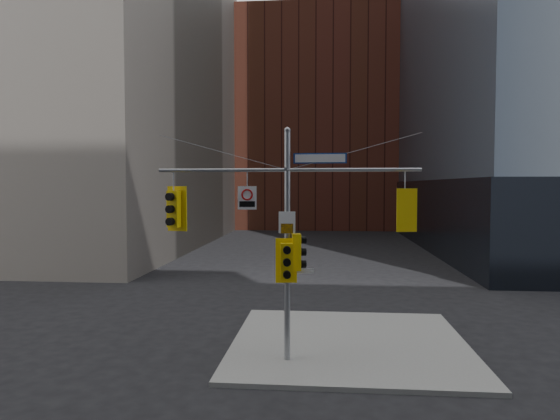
% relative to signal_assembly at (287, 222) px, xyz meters
% --- Properties ---
extents(ground, '(160.00, 160.00, 0.00)m').
position_rel_signal_assembly_xyz_m(ground, '(0.00, -1.99, -4.42)').
color(ground, black).
rests_on(ground, ground).
extents(sidewalk_corner, '(8.00, 8.00, 0.15)m').
position_rel_signal_assembly_xyz_m(sidewalk_corner, '(2.00, 2.01, -4.34)').
color(sidewalk_corner, gray).
rests_on(sidewalk_corner, ground).
extents(brick_midrise, '(26.00, 20.00, 28.00)m').
position_rel_signal_assembly_xyz_m(brick_midrise, '(0.00, 56.01, 9.58)').
color(brick_midrise, maroon).
rests_on(brick_midrise, ground).
extents(signal_assembly, '(8.00, 0.80, 7.30)m').
position_rel_signal_assembly_xyz_m(signal_assembly, '(0.00, 0.00, 0.00)').
color(signal_assembly, gray).
rests_on(signal_assembly, ground).
extents(traffic_light_west_arm, '(0.67, 0.62, 1.42)m').
position_rel_signal_assembly_xyz_m(traffic_light_west_arm, '(-3.55, 0.01, 0.38)').
color(traffic_light_west_arm, yellow).
rests_on(traffic_light_west_arm, ground).
extents(traffic_light_east_arm, '(0.61, 0.55, 1.29)m').
position_rel_signal_assembly_xyz_m(traffic_light_east_arm, '(3.52, 0.00, 0.38)').
color(traffic_light_east_arm, yellow).
rests_on(traffic_light_east_arm, ground).
extents(traffic_light_pole_side, '(0.47, 0.40, 1.12)m').
position_rel_signal_assembly_xyz_m(traffic_light_pole_side, '(0.33, 0.02, -0.92)').
color(traffic_light_pole_side, yellow).
rests_on(traffic_light_pole_side, ground).
extents(traffic_light_pole_front, '(0.65, 0.56, 1.37)m').
position_rel_signal_assembly_xyz_m(traffic_light_pole_front, '(-0.00, -0.27, -1.17)').
color(traffic_light_pole_front, yellow).
rests_on(traffic_light_pole_front, ground).
extents(street_sign_blade, '(1.61, 0.14, 0.31)m').
position_rel_signal_assembly_xyz_m(street_sign_blade, '(0.99, 0.00, 1.93)').
color(street_sign_blade, navy).
rests_on(street_sign_blade, ground).
extents(regulatory_sign_arm, '(0.57, 0.09, 0.72)m').
position_rel_signal_assembly_xyz_m(regulatory_sign_arm, '(-1.23, -0.02, 0.76)').
color(regulatory_sign_arm, silver).
rests_on(regulatory_sign_arm, ground).
extents(regulatory_sign_pole, '(0.51, 0.05, 0.66)m').
position_rel_signal_assembly_xyz_m(regulatory_sign_pole, '(0.00, -0.12, -0.03)').
color(regulatory_sign_pole, silver).
rests_on(regulatory_sign_pole, ground).
extents(street_blade_ew, '(0.73, 0.09, 0.15)m').
position_rel_signal_assembly_xyz_m(street_blade_ew, '(0.45, 0.01, -1.50)').
color(street_blade_ew, silver).
rests_on(street_blade_ew, ground).
extents(street_blade_ns, '(0.05, 0.77, 0.15)m').
position_rel_signal_assembly_xyz_m(street_blade_ns, '(0.00, 0.46, -1.49)').
color(street_blade_ns, '#145926').
rests_on(street_blade_ns, ground).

